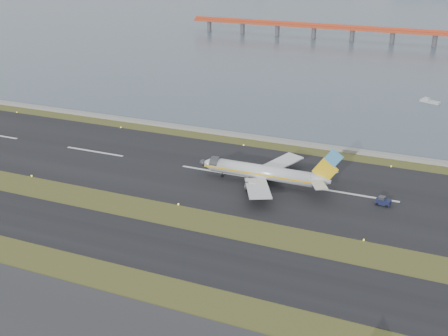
{
  "coord_description": "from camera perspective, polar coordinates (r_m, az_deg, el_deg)",
  "views": [
    {
      "loc": [
        57.89,
        -101.92,
        61.68
      ],
      "look_at": [
        6.08,
        22.0,
        5.24
      ],
      "focal_mm": 45.0,
      "sensor_mm": 36.0,
      "label": 1
    }
  ],
  "objects": [
    {
      "name": "ground",
      "position": [
        132.45,
        -6.13,
        -5.1
      ],
      "size": [
        1000.0,
        1000.0,
        0.0
      ],
      "primitive_type": "plane",
      "color": "#36491A",
      "rests_on": "ground"
    },
    {
      "name": "bay_water",
      "position": [
        568.25,
        17.36,
        15.58
      ],
      "size": [
        1400.0,
        800.0,
        1.3
      ],
      "primitive_type": "cube",
      "color": "#435460",
      "rests_on": "ground"
    },
    {
      "name": "red_pier",
      "position": [
        358.11,
        16.8,
        13.12
      ],
      "size": [
        260.0,
        5.0,
        10.2
      ],
      "color": "#BA3F1F",
      "rests_on": "ground"
    },
    {
      "name": "runway_strip",
      "position": [
        156.69,
        -0.92,
        -0.37
      ],
      "size": [
        1000.0,
        45.0,
        0.1
      ],
      "primitive_type": "cube",
      "color": "black",
      "rests_on": "ground"
    },
    {
      "name": "taxiway_strip",
      "position": [
        123.43,
        -8.8,
        -7.46
      ],
      "size": [
        1000.0,
        18.0,
        0.1
      ],
      "primitive_type": "cube",
      "color": "black",
      "rests_on": "ground"
    },
    {
      "name": "airliner",
      "position": [
        147.69,
        4.3,
        -0.49
      ],
      "size": [
        38.52,
        32.89,
        12.8
      ],
      "color": "silver",
      "rests_on": "ground"
    },
    {
      "name": "pushback_tug",
      "position": [
        142.71,
        15.85,
        -3.26
      ],
      "size": [
        3.77,
        2.55,
        2.24
      ],
      "rotation": [
        0.0,
        0.0,
        -0.16
      ],
      "color": "#151A3C",
      "rests_on": "ground"
    },
    {
      "name": "workboat_near",
      "position": [
        235.88,
        20.15,
        6.38
      ],
      "size": [
        8.18,
        5.17,
        1.9
      ],
      "rotation": [
        0.0,
        0.0,
        -0.38
      ],
      "color": "#B3B4B8",
      "rests_on": "ground"
    },
    {
      "name": "seawall",
      "position": [
        182.52,
        2.85,
        3.18
      ],
      "size": [
        1000.0,
        2.5,
        1.0
      ],
      "primitive_type": "cube",
      "color": "#979691",
      "rests_on": "ground"
    }
  ]
}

